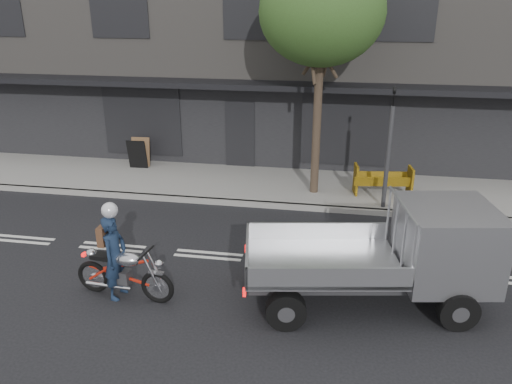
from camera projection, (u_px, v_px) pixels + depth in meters
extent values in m
plane|color=black|center=(208.00, 255.00, 11.72)|extent=(80.00, 80.00, 0.00)
cube|color=gray|center=(246.00, 184.00, 16.01)|extent=(32.00, 3.20, 0.15)
cube|color=gray|center=(236.00, 203.00, 14.54)|extent=(32.00, 0.20, 0.15)
cube|color=slate|center=(275.00, 41.00, 20.65)|extent=(26.00, 10.00, 8.00)
cylinder|color=#382B21|center=(316.00, 132.00, 14.50)|extent=(0.24, 0.24, 4.00)
ellipsoid|color=#31471A|center=(322.00, 12.00, 13.31)|extent=(3.40, 3.40, 2.89)
cylinder|color=#2D2D30|center=(387.00, 161.00, 13.59)|extent=(0.12, 0.12, 3.00)
imported|color=black|center=(394.00, 97.00, 12.95)|extent=(0.08, 0.10, 0.50)
torus|color=black|center=(93.00, 277.00, 10.18)|extent=(0.71, 0.18, 0.70)
torus|color=black|center=(158.00, 287.00, 9.80)|extent=(0.71, 0.18, 0.70)
cube|color=#2D2D30|center=(122.00, 277.00, 9.97)|extent=(0.38, 0.28, 0.29)
ellipsoid|color=silver|center=(127.00, 259.00, 9.77)|extent=(0.60, 0.38, 0.28)
cube|color=black|center=(105.00, 257.00, 9.91)|extent=(0.58, 0.31, 0.09)
cylinder|color=black|center=(146.00, 253.00, 9.59)|extent=(0.11, 0.62, 0.04)
imported|color=#16253D|center=(115.00, 257.00, 9.82)|extent=(0.49, 0.68, 1.75)
cylinder|color=black|center=(286.00, 311.00, 9.01)|extent=(0.77, 0.39, 0.74)
cylinder|color=black|center=(282.00, 265.00, 10.55)|extent=(0.77, 0.39, 0.74)
cylinder|color=black|center=(458.00, 311.00, 9.01)|extent=(0.77, 0.39, 0.74)
cylinder|color=black|center=(429.00, 265.00, 10.55)|extent=(0.77, 0.39, 0.74)
cube|color=#2D2D30|center=(364.00, 279.00, 9.72)|extent=(4.57, 1.71, 0.14)
cube|color=#ABABB0|center=(446.00, 243.00, 9.43)|extent=(1.92, 2.00, 1.46)
cube|color=black|center=(449.00, 223.00, 9.28)|extent=(1.72, 1.88, 0.54)
cube|color=#B8B9BD|center=(322.00, 262.00, 9.59)|extent=(3.20, 2.36, 0.10)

